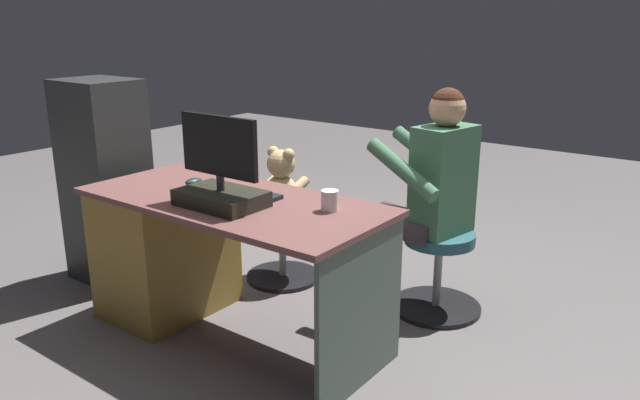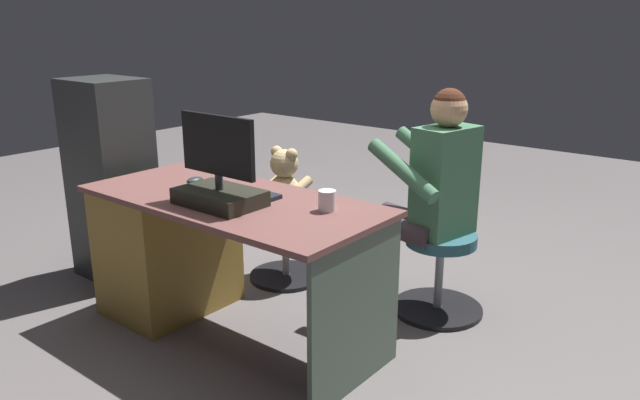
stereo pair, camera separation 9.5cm
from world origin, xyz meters
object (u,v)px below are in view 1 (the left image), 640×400
object	(u,v)px
office_chair_teddy	(282,238)
visitor_chair	(438,267)
keyboard	(240,193)
computer_mouse	(194,182)
desk	(180,246)
cup	(330,201)
monitor	(221,182)
teddy_bear	(283,181)
tv_remote	(206,193)
person	(426,185)

from	to	relation	value
office_chair_teddy	visitor_chair	world-z (taller)	same
keyboard	computer_mouse	distance (m)	0.31
desk	cup	distance (m)	0.95
desk	office_chair_teddy	distance (m)	0.69
keyboard	office_chair_teddy	bearing A→B (deg)	-67.06
monitor	teddy_bear	world-z (taller)	monitor
computer_mouse	teddy_bear	distance (m)	0.64
tv_remote	office_chair_teddy	bearing A→B (deg)	-53.08
keyboard	computer_mouse	world-z (taller)	computer_mouse
cup	visitor_chair	bearing A→B (deg)	-104.21
teddy_bear	monitor	bearing A→B (deg)	111.47
cup	office_chair_teddy	world-z (taller)	cup
monitor	keyboard	size ratio (longest dim) A/B	1.03
keyboard	computer_mouse	size ratio (longest dim) A/B	4.38
desk	teddy_bear	world-z (taller)	teddy_bear
keyboard	desk	bearing A→B (deg)	9.87
computer_mouse	monitor	bearing A→B (deg)	155.93
keyboard	cup	size ratio (longest dim) A/B	4.61
cup	tv_remote	xyz separation A→B (m)	(0.62, 0.15, -0.04)
tv_remote	office_chair_teddy	world-z (taller)	tv_remote
computer_mouse	visitor_chair	world-z (taller)	computer_mouse
desk	person	world-z (taller)	person
person	monitor	bearing A→B (deg)	60.75
computer_mouse	person	world-z (taller)	person
tv_remote	cup	bearing A→B (deg)	-139.60
teddy_bear	person	xyz separation A→B (m)	(-0.84, -0.16, 0.08)
cup	teddy_bear	size ratio (longest dim) A/B	0.25
computer_mouse	person	xyz separation A→B (m)	(-0.89, -0.78, -0.04)
keyboard	tv_remote	size ratio (longest dim) A/B	2.80
office_chair_teddy	cup	bearing A→B (deg)	143.62
desk	monitor	world-z (taller)	monitor
keyboard	person	size ratio (longest dim) A/B	0.35
office_chair_teddy	keyboard	bearing A→B (deg)	112.94
visitor_chair	person	size ratio (longest dim) A/B	0.40
computer_mouse	office_chair_teddy	bearing A→B (deg)	-95.07
computer_mouse	person	distance (m)	1.19
tv_remote	monitor	bearing A→B (deg)	-176.86
desk	keyboard	distance (m)	0.52
desk	visitor_chair	bearing A→B (deg)	-141.09
cup	teddy_bear	distance (m)	0.94
keyboard	tv_remote	bearing A→B (deg)	35.09
desk	monitor	xyz separation A→B (m)	(-0.44, 0.11, 0.44)
desk	teddy_bear	bearing A→B (deg)	-100.92
keyboard	computer_mouse	bearing A→B (deg)	2.71
teddy_bear	person	bearing A→B (deg)	-169.40
visitor_chair	teddy_bear	bearing A→B (deg)	10.67
desk	cup	size ratio (longest dim) A/B	16.49
cup	teddy_bear	xyz separation A→B (m)	(0.74, -0.56, -0.15)
tv_remote	visitor_chair	world-z (taller)	tv_remote
cup	office_chair_teddy	size ratio (longest dim) A/B	0.21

